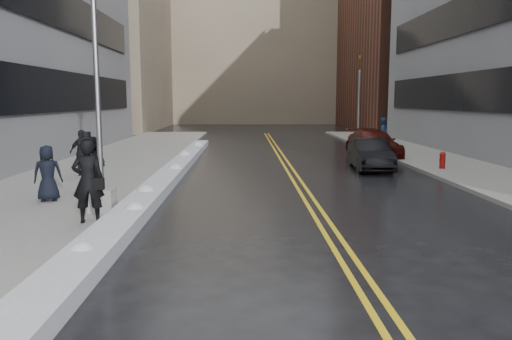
{
  "coord_description": "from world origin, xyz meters",
  "views": [
    {
      "loc": [
        0.5,
        -11.09,
        3.09
      ],
      "look_at": [
        0.79,
        1.56,
        1.3
      ],
      "focal_mm": 35.0,
      "sensor_mm": 36.0,
      "label": 1
    }
  ],
  "objects": [
    {
      "name": "fire_hydrant",
      "position": [
        9.0,
        10.0,
        0.55
      ],
      "size": [
        0.26,
        0.26,
        0.73
      ],
      "color": "maroon",
      "rests_on": "sidewalk_east"
    },
    {
      "name": "lamppost",
      "position": [
        -3.3,
        2.0,
        2.53
      ],
      "size": [
        0.65,
        0.65,
        7.62
      ],
      "color": "gray",
      "rests_on": "sidewalk_west"
    },
    {
      "name": "sidewalk_east",
      "position": [
        10.0,
        10.0,
        0.07
      ],
      "size": [
        4.0,
        50.0,
        0.15
      ],
      "primitive_type": "cube",
      "color": "gray",
      "rests_on": "ground"
    },
    {
      "name": "snow_ridge",
      "position": [
        -2.45,
        8.0,
        0.17
      ],
      "size": [
        0.9,
        30.0,
        0.34
      ],
      "primitive_type": "cube",
      "color": "silver",
      "rests_on": "ground"
    },
    {
      "name": "building_far",
      "position": [
        2.0,
        60.0,
        11.0
      ],
      "size": [
        36.0,
        16.0,
        22.0
      ],
      "primitive_type": "cube",
      "color": "gray",
      "rests_on": "ground"
    },
    {
      "name": "traffic_signal",
      "position": [
        8.5,
        24.0,
        3.4
      ],
      "size": [
        0.16,
        0.2,
        6.0
      ],
      "color": "gray",
      "rests_on": "sidewalk_east"
    },
    {
      "name": "pedestrian_east",
      "position": [
        9.14,
        20.07,
        1.07
      ],
      "size": [
        1.07,
        0.94,
        1.84
      ],
      "primitive_type": "imported",
      "rotation": [
        0.0,
        0.0,
        3.46
      ],
      "color": "navy",
      "rests_on": "sidewalk_east"
    },
    {
      "name": "pedestrian_b",
      "position": [
        -4.31,
        4.75,
        1.04
      ],
      "size": [
        1.05,
        0.95,
        1.79
      ],
      "primitive_type": "imported",
      "rotation": [
        0.0,
        0.0,
        2.77
      ],
      "color": "black",
      "rests_on": "sidewalk_west"
    },
    {
      "name": "pedestrian_c",
      "position": [
        -5.23,
        3.36,
        0.97
      ],
      "size": [
        0.91,
        0.71,
        1.64
      ],
      "primitive_type": "imported",
      "rotation": [
        0.0,
        0.0,
        3.4
      ],
      "color": "black",
      "rests_on": "sidewalk_west"
    },
    {
      "name": "pedestrian_d",
      "position": [
        -5.8,
        8.32,
        1.05
      ],
      "size": [
        1.11,
        0.6,
        1.79
      ],
      "primitive_type": "imported",
      "rotation": [
        0.0,
        0.0,
        2.98
      ],
      "color": "black",
      "rests_on": "sidewalk_west"
    },
    {
      "name": "car_maroon",
      "position": [
        7.44,
        15.59,
        0.74
      ],
      "size": [
        2.34,
        5.19,
        1.48
      ],
      "primitive_type": "imported",
      "rotation": [
        0.0,
        0.0,
        0.05
      ],
      "color": "#430E0A",
      "rests_on": "ground"
    },
    {
      "name": "sidewalk_west",
      "position": [
        -5.75,
        10.0,
        0.07
      ],
      "size": [
        5.5,
        50.0,
        0.15
      ],
      "primitive_type": "cube",
      "color": "gray",
      "rests_on": "ground"
    },
    {
      "name": "ground",
      "position": [
        0.0,
        0.0,
        0.0
      ],
      "size": [
        160.0,
        160.0,
        0.0
      ],
      "primitive_type": "plane",
      "color": "black",
      "rests_on": "ground"
    },
    {
      "name": "lane_line_right",
      "position": [
        2.65,
        10.0,
        0.0
      ],
      "size": [
        0.12,
        50.0,
        0.01
      ],
      "primitive_type": "cube",
      "color": "gold",
      "rests_on": "ground"
    },
    {
      "name": "car_black",
      "position": [
        6.04,
        10.67,
        0.69
      ],
      "size": [
        1.7,
        4.25,
        1.37
      ],
      "primitive_type": "imported",
      "rotation": [
        0.0,
        0.0,
        -0.06
      ],
      "color": "black",
      "rests_on": "ground"
    },
    {
      "name": "building_west_far",
      "position": [
        -15.5,
        44.0,
        9.0
      ],
      "size": [
        14.0,
        22.0,
        18.0
      ],
      "primitive_type": "cube",
      "color": "gray",
      "rests_on": "ground"
    },
    {
      "name": "pedestrian_fedora",
      "position": [
        -3.25,
        0.74,
        1.16
      ],
      "size": [
        0.81,
        0.6,
        2.03
      ],
      "primitive_type": "imported",
      "rotation": [
        0.0,
        0.0,
        3.3
      ],
      "color": "black",
      "rests_on": "sidewalk_west"
    },
    {
      "name": "lane_line_left",
      "position": [
        2.35,
        10.0,
        0.0
      ],
      "size": [
        0.12,
        50.0,
        0.01
      ],
      "primitive_type": "cube",
      "color": "gold",
      "rests_on": "ground"
    }
  ]
}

